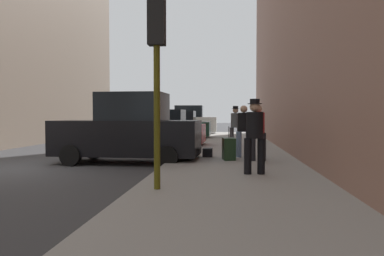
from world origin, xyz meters
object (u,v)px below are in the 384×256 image
at_px(parked_red_hatchback, 160,130).
at_px(pedestrian_with_beanie, 235,124).
at_px(traffic_light, 157,50).
at_px(pedestrian_in_red_jacket, 258,129).
at_px(fire_hydrant, 196,139).
at_px(pedestrian_in_jeans, 244,128).
at_px(duffel_bag, 208,152).
at_px(parked_black_suv, 129,131).
at_px(pedestrian_with_fedora, 255,132).
at_px(parked_white_van, 187,121).
at_px(parked_dark_green_sedan, 177,126).
at_px(rolling_suitcase, 229,149).

bearing_deg(parked_red_hatchback, pedestrian_with_beanie, -15.80).
height_order(traffic_light, pedestrian_in_red_jacket, traffic_light).
distance_m(fire_hydrant, pedestrian_in_jeans, 4.11).
xyz_separation_m(pedestrian_in_jeans, pedestrian_in_red_jacket, (0.39, -0.94, 0.00)).
bearing_deg(duffel_bag, pedestrian_in_red_jacket, -31.53).
distance_m(parked_black_suv, pedestrian_with_fedora, 4.73).
xyz_separation_m(parked_black_suv, parked_red_hatchback, (0.00, 5.52, -0.18)).
relative_size(pedestrian_in_jeans, pedestrian_with_beanie, 0.96).
bearing_deg(parked_white_van, parked_dark_green_sedan, -90.00).
xyz_separation_m(parked_black_suv, pedestrian_with_beanie, (3.48, 4.53, 0.10)).
relative_size(parked_black_suv, parked_red_hatchback, 1.09).
bearing_deg(rolling_suitcase, pedestrian_in_red_jacket, -11.49).
xyz_separation_m(parked_dark_green_sedan, pedestrian_in_red_jacket, (4.08, -11.40, 0.26)).
height_order(parked_black_suv, duffel_bag, parked_black_suv).
bearing_deg(rolling_suitcase, parked_dark_green_sedan, 105.91).
distance_m(pedestrian_with_fedora, rolling_suitcase, 2.90).
bearing_deg(parked_dark_green_sedan, pedestrian_with_beanie, -62.34).
bearing_deg(rolling_suitcase, parked_white_van, 100.73).
xyz_separation_m(parked_dark_green_sedan, fire_hydrant, (1.80, -6.86, -0.35)).
bearing_deg(pedestrian_in_red_jacket, pedestrian_with_fedora, -96.07).
xyz_separation_m(pedestrian_with_beanie, rolling_suitcase, (-0.28, -4.58, -0.65)).
height_order(parked_red_hatchback, pedestrian_in_red_jacket, pedestrian_in_red_jacket).
xyz_separation_m(fire_hydrant, pedestrian_with_beanie, (1.68, 0.22, 0.64)).
bearing_deg(fire_hydrant, pedestrian_in_red_jacket, -63.39).
xyz_separation_m(pedestrian_in_jeans, rolling_suitcase, (-0.49, -0.77, -0.61)).
bearing_deg(rolling_suitcase, pedestrian_in_jeans, 57.43).
xyz_separation_m(traffic_light, pedestrian_with_fedora, (1.95, 1.97, -1.62)).
xyz_separation_m(fire_hydrant, duffel_bag, (0.69, -3.57, -0.21)).
height_order(parked_white_van, pedestrian_with_fedora, parked_white_van).
bearing_deg(pedestrian_in_red_jacket, duffel_bag, 148.47).
bearing_deg(pedestrian_in_jeans, parked_dark_green_sedan, 109.42).
relative_size(fire_hydrant, pedestrian_in_jeans, 0.41).
bearing_deg(parked_black_suv, rolling_suitcase, -0.86).
bearing_deg(fire_hydrant, parked_red_hatchback, 146.34).
height_order(parked_dark_green_sedan, pedestrian_in_red_jacket, pedestrian_in_red_jacket).
relative_size(parked_red_hatchback, pedestrian_in_red_jacket, 2.49).
distance_m(fire_hydrant, pedestrian_in_red_jacket, 5.12).
height_order(parked_dark_green_sedan, pedestrian_with_beanie, pedestrian_with_beanie).
bearing_deg(fire_hydrant, rolling_suitcase, -72.27).
distance_m(pedestrian_with_fedora, pedestrian_with_beanie, 7.35).
relative_size(pedestrian_in_red_jacket, duffel_bag, 3.89).
distance_m(pedestrian_in_red_jacket, duffel_bag, 2.03).
bearing_deg(pedestrian_in_jeans, fire_hydrant, 117.64).
bearing_deg(parked_dark_green_sedan, pedestrian_in_red_jacket, -70.31).
bearing_deg(pedestrian_with_fedora, duffel_bag, 110.24).
distance_m(parked_red_hatchback, pedestrian_in_jeans, 6.06).
distance_m(parked_dark_green_sedan, fire_hydrant, 7.10).
bearing_deg(parked_black_suv, parked_red_hatchback, 90.00).
xyz_separation_m(parked_dark_green_sedan, traffic_light, (1.85, -15.96, 1.91)).
bearing_deg(parked_black_suv, fire_hydrant, 67.32).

